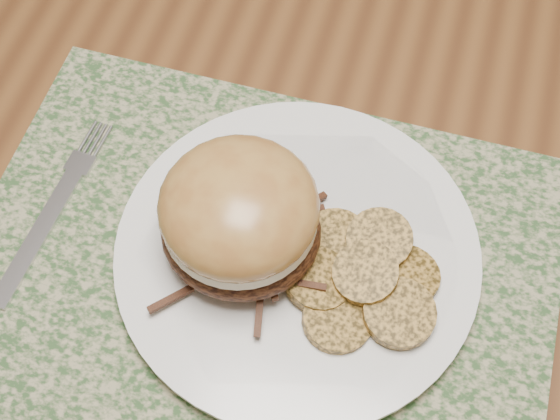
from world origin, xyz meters
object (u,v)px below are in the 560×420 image
at_px(dinner_plate, 297,254).
at_px(fork, 54,208).
at_px(pork_sandwich, 240,217).
at_px(dining_table, 513,124).

xyz_separation_m(dinner_plate, fork, (-0.20, -0.01, -0.01)).
xyz_separation_m(pork_sandwich, fork, (-0.16, -0.00, -0.06)).
distance_m(pork_sandwich, fork, 0.17).
height_order(pork_sandwich, fork, pork_sandwich).
bearing_deg(dinner_plate, dining_table, 56.87).
bearing_deg(pork_sandwich, fork, 177.02).
distance_m(dining_table, fork, 0.44).
distance_m(dining_table, dinner_plate, 0.30).
relative_size(dinner_plate, fork, 1.46).
xyz_separation_m(dining_table, pork_sandwich, (-0.20, -0.25, 0.14)).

